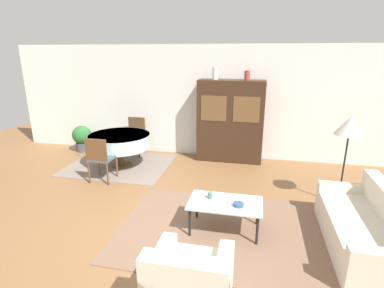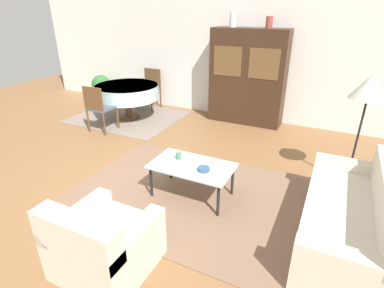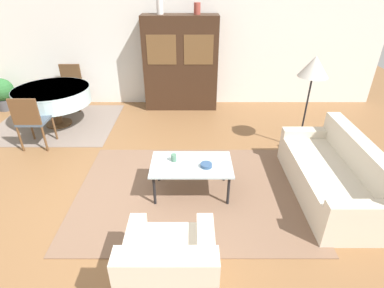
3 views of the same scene
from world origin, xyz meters
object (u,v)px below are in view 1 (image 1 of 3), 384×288
Objects in this scene: vase_tall at (215,73)px; dining_table at (120,141)px; dining_chair_far at (135,133)px; bowl at (238,204)px; display_cabinet at (230,121)px; floor_lamp at (350,129)px; cup at (210,195)px; dining_chair_near at (100,157)px; vase_short at (247,75)px; coffee_table at (225,205)px; couch at (366,229)px; potted_plant at (82,137)px; armchair at (190,283)px.

dining_table is at bearing -154.96° from vase_tall.
dining_chair_far is 6.15× the size of bowl.
dining_chair_far is (-2.39, -0.03, -0.42)m from display_cabinet.
floor_lamp is 2.50m from cup.
dining_table is 1.50× the size of dining_chair_near.
bowl is at bearing -37.76° from dining_table.
dining_chair_far is (0.00, 0.91, -0.06)m from dining_table.
cup is at bearing -96.50° from vase_short.
vase_tall is (-0.80, 3.12, 1.58)m from bowl.
vase_short is at bearing 87.98° from coffee_table.
couch is at bearing -88.73° from floor_lamp.
cup is (2.39, -1.13, -0.03)m from dining_chair_near.
coffee_table is at bearing 130.95° from dining_chair_far.
dining_chair_near is 1.34× the size of potted_plant.
dining_table is 1.50× the size of dining_chair_far.
potted_plant is at bearing 4.77° from dining_chair_far.
armchair is 4.56m from display_cabinet.
coffee_table is at bearing -24.75° from dining_chair_near.
vase_short reaches higher than display_cabinet.
floor_lamp is 2.25m from bowl.
dining_chair_near is 1.00× the size of dining_chair_far.
vase_tall reaches higher than dining_chair_near.
potted_plant is (-1.45, 0.78, -0.22)m from dining_table.
armchair reaches higher than potted_plant.
cup is (2.39, -2.04, -0.10)m from dining_table.
display_cabinet is 6.94× the size of vase_tall.
dining_table is 3.56m from bowl.
dining_table reaches higher than bowl.
coffee_table is at bearing -78.69° from vase_tall.
couch is 2.72× the size of potted_plant.
dining_chair_near is 3.08m from bowl.
cup is 0.35× the size of vase_tall.
armchair is at bearing 124.71° from couch.
bowl is 3.48m from vase_short.
dining_chair_near is (-2.62, 1.21, 0.12)m from coffee_table.
cup is 0.46× the size of vase_short.
vase_tall is (-2.44, 1.84, 0.71)m from floor_lamp.
vase_tall is at bearing 104.40° from bowl.
potted_plant is (-3.88, 4.36, 0.09)m from armchair.
coffee_table is at bearing 82.50° from armchair.
cup is (2.39, -2.94, -0.03)m from dining_chair_far.
dining_chair_near is at bearing 155.67° from bowl.
dining_table is 0.91m from dining_chair_near.
vase_tall reaches higher than armchair.
armchair is 0.77× the size of coffee_table.
display_cabinet reaches higher than bowl.
floor_lamp is (4.45, -1.81, 0.81)m from dining_chair_far.
bowl is at bearing -18.08° from cup.
potted_plant is (-5.91, 1.69, -0.97)m from floor_lamp.
potted_plant reaches higher than coffee_table.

